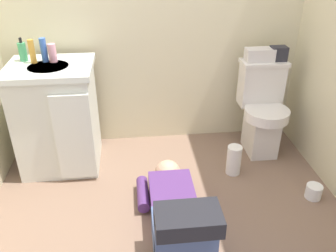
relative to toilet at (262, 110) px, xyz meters
The scene contains 13 objects.
ground_plane 1.15m from the toilet, 141.09° to the right, with size 2.87×2.95×0.04m, color #7D624F.
toilet is the anchor object (origin of this frame).
vanity_cabinet 1.61m from the toilet, behind, with size 0.60×0.53×0.82m.
faucet 1.69m from the toilet, behind, with size 0.02×0.02×0.10m, color silver.
person_plumber 1.24m from the toilet, 132.07° to the right, with size 0.39×1.06×0.52m.
tissue_box 0.44m from the toilet, 116.43° to the left, with size 0.22×0.11×0.10m, color silver.
toiletry_bag 0.46m from the toilet, 40.77° to the left, with size 0.12×0.09×0.11m, color #26262D.
soap_dispenser 1.87m from the toilet, behind, with size 0.06×0.06×0.17m.
bottle_amber 1.80m from the toilet, behind, with size 0.04×0.04×0.17m, color gold.
bottle_blue 1.73m from the toilet, behind, with size 0.05×0.05×0.17m, color #3965B9.
bottle_pink 1.67m from the toilet, behind, with size 0.06×0.06×0.13m, color pink.
paper_towel_roll 0.51m from the toilet, 133.20° to the right, with size 0.11×0.11×0.23m, color white.
toilet_paper_roll 0.76m from the toilet, 74.79° to the right, with size 0.11×0.11×0.10m, color white.
Camera 1 is at (-0.19, -1.78, 1.64)m, focal length 37.78 mm.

